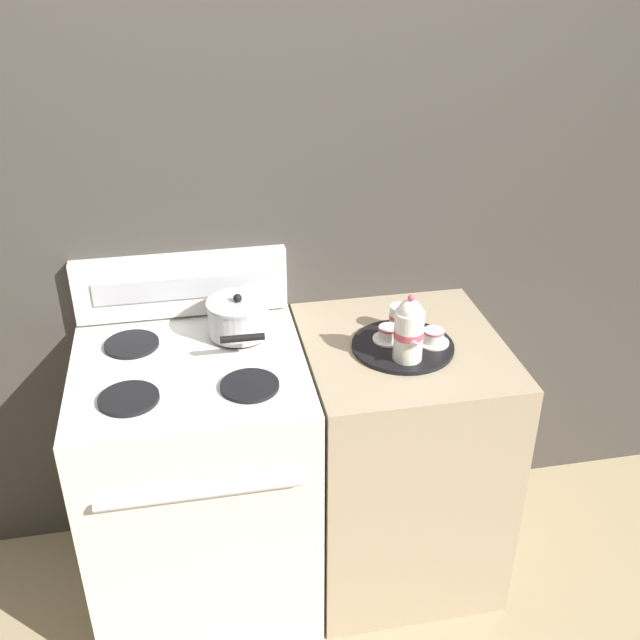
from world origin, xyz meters
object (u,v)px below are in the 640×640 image
Objects in this scene: saucepan at (239,317)px; teacup_right at (433,337)px; creamer_jug at (399,316)px; serving_tray at (403,346)px; teacup_left at (389,333)px; teapot at (409,330)px; stove at (200,481)px.

teacup_right is at bearing -17.22° from saucepan.
teacup_right is 1.32× the size of creamer_jug.
teacup_right is at bearing -6.57° from serving_tray.
creamer_jug is (0.02, 0.11, 0.05)m from serving_tray.
teacup_left is 1.32× the size of creamer_jug.
saucepan is 0.56m from teapot.
serving_tray is 0.14m from teapot.
teacup_left is (0.46, -0.14, -0.03)m from saucepan.
teapot is (0.49, -0.26, 0.04)m from saucepan.
creamer_jug is at bearing 122.61° from teacup_right.
saucepan is 0.54m from serving_tray.
creamer_jug is at bearing 81.06° from serving_tray.
stove is 9.18× the size of teacup_right.
teapot is 2.14× the size of teacup_left.
serving_tray is at bearing -19.15° from saucepan.
saucepan is at bearing 162.78° from teacup_right.
teacup_right reaches higher than serving_tray.
saucepan is at bearing 41.10° from stove.
creamer_jug is at bearing 53.98° from teacup_left.
teapot is (0.66, -0.11, 0.57)m from stove.
teapot is at bearing -98.29° from creamer_jug.
stove is 0.87m from creamer_jug.
teapot is 0.21m from creamer_jug.
saucepan is 3.65× the size of creamer_jug.
teacup_right is (0.10, -0.01, 0.03)m from serving_tray.
serving_tray is (0.50, -0.17, -0.06)m from saucepan.
teapot is 2.83× the size of creamer_jug.
teapot is 0.15m from teacup_right.
teacup_left is 1.00× the size of teacup_right.
creamer_jug is (0.03, 0.20, -0.06)m from teapot.
teapot is 0.14m from teacup_left.
saucepan is 0.49m from teacup_left.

